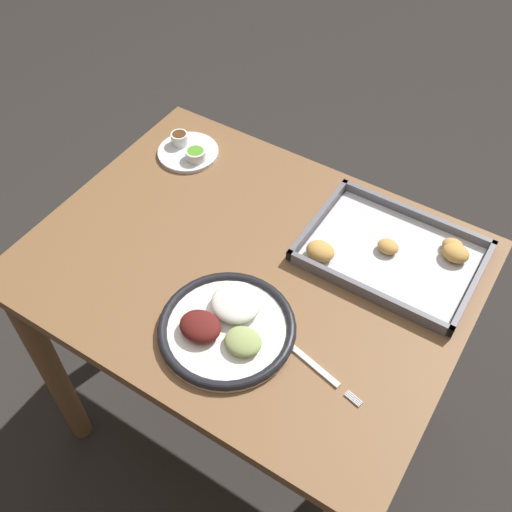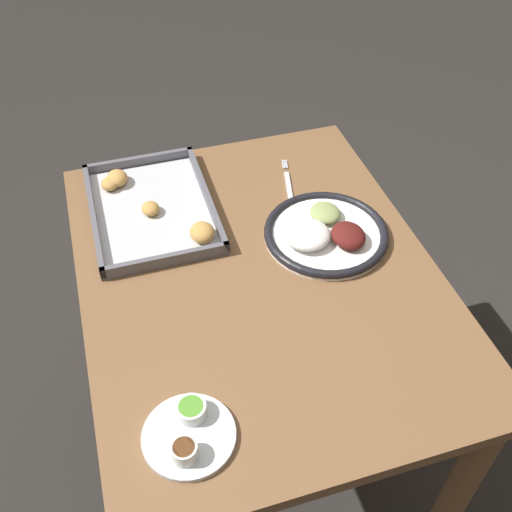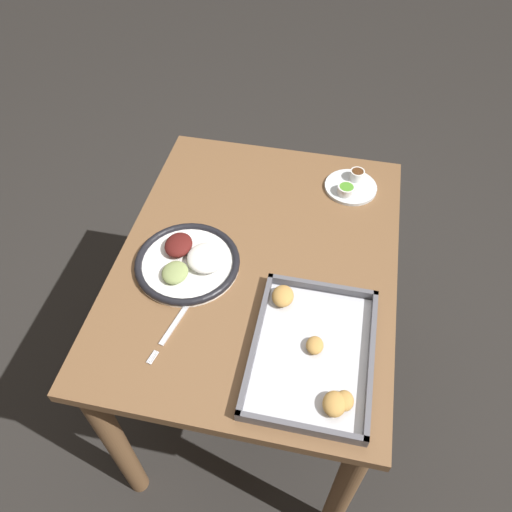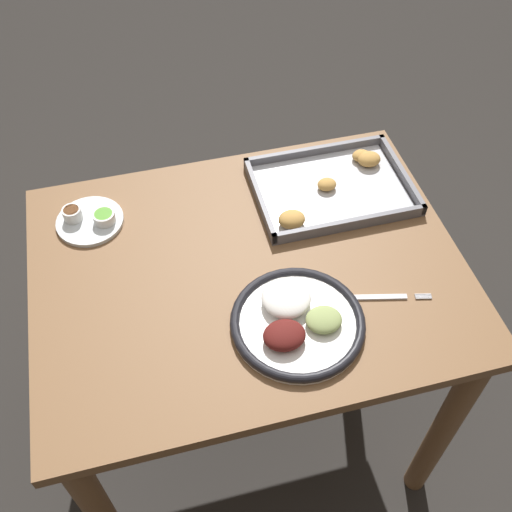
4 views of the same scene
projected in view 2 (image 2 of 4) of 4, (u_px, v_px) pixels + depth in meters
The scene contains 6 objects.
ground_plane at pixel (258, 449), 1.80m from camera, with size 8.00×8.00×0.00m, color #282623.
dining_table at pixel (258, 316), 1.36m from camera, with size 0.95×0.74×0.77m.
dinner_plate at pixel (325, 233), 1.32m from camera, with size 0.28×0.28×0.05m.
fork at pixel (289, 191), 1.45m from camera, with size 0.22×0.06×0.00m.
saucer_plate at pixel (189, 433), 0.98m from camera, with size 0.16×0.16×0.04m.
baking_tray at pixel (152, 208), 1.39m from camera, with size 0.38×0.28×0.04m.
Camera 2 is at (-0.83, 0.26, 1.69)m, focal length 42.00 mm.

